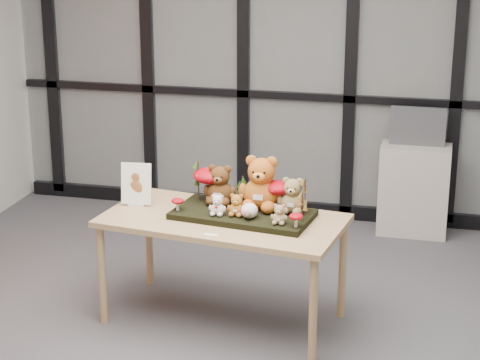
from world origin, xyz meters
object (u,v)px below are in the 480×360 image
(diorama_tray, at_px, (243,214))
(plush_cream_hedgehog, at_px, (249,210))
(mushroom_front_left, at_px, (178,204))
(monitor, at_px, (418,126))
(bear_small_yellow, at_px, (237,203))
(bear_white_bow, at_px, (218,204))
(sign_holder, at_px, (136,186))
(bear_brown_medium, at_px, (220,182))
(mushroom_back_left, at_px, (210,183))
(bear_pooh_yellow, at_px, (261,180))
(bear_tan_back, at_px, (293,193))
(bear_beige_small, at_px, (279,213))
(display_table, at_px, (223,228))
(cabinet, at_px, (414,190))
(mushroom_front_right, at_px, (296,219))
(mushroom_back_right, at_px, (278,194))

(diorama_tray, relative_size, plush_cream_hedgehog, 8.26)
(mushroom_front_left, distance_m, monitor, 2.39)
(bear_small_yellow, xyz_separation_m, bear_white_bow, (-0.12, -0.02, -0.00))
(diorama_tray, height_order, sign_holder, sign_holder)
(bear_brown_medium, xyz_separation_m, sign_holder, (-0.54, -0.07, -0.05))
(mushroom_back_left, height_order, monitor, monitor)
(bear_white_bow, relative_size, plush_cream_hedgehog, 1.40)
(bear_pooh_yellow, distance_m, bear_white_bow, 0.32)
(monitor, bearing_deg, bear_tan_back, -110.61)
(bear_pooh_yellow, bearing_deg, mushroom_back_left, 176.04)
(bear_beige_small, bearing_deg, display_table, 171.24)
(bear_small_yellow, relative_size, cabinet, 0.21)
(mushroom_front_right, xyz_separation_m, monitor, (0.61, 2.05, 0.11))
(diorama_tray, bearing_deg, bear_pooh_yellow, 51.73)
(bear_small_yellow, height_order, mushroom_back_left, mushroom_back_left)
(mushroom_back_left, bearing_deg, mushroom_front_right, -29.29)
(bear_white_bow, xyz_separation_m, mushroom_back_right, (0.34, 0.19, 0.03))
(diorama_tray, relative_size, bear_beige_small, 6.33)
(bear_brown_medium, bearing_deg, mushroom_back_left, 162.67)
(diorama_tray, height_order, mushroom_back_right, mushroom_back_right)
(mushroom_front_left, bearing_deg, display_table, 6.16)
(mushroom_back_left, relative_size, mushroom_front_left, 2.71)
(bear_brown_medium, distance_m, bear_beige_small, 0.53)
(cabinet, bearing_deg, mushroom_back_right, -114.03)
(bear_brown_medium, distance_m, mushroom_back_right, 0.39)
(cabinet, bearing_deg, diorama_tray, -117.95)
(display_table, bearing_deg, sign_holder, 178.38)
(bear_beige_small, xyz_separation_m, mushroom_back_left, (-0.52, 0.32, 0.05))
(mushroom_back_left, height_order, mushroom_back_right, mushroom_back_left)
(bear_beige_small, xyz_separation_m, mushroom_front_right, (0.11, -0.03, -0.02))
(mushroom_front_right, bearing_deg, bear_pooh_yellow, 134.28)
(bear_tan_back, relative_size, plush_cream_hedgehog, 2.40)
(bear_small_yellow, distance_m, mushroom_front_left, 0.38)
(bear_small_yellow, bearing_deg, bear_white_bow, -163.54)
(mushroom_front_left, bearing_deg, plush_cream_hedgehog, -3.68)
(sign_holder, bearing_deg, display_table, -15.39)
(mushroom_front_right, relative_size, cabinet, 0.13)
(display_table, height_order, bear_tan_back, bear_tan_back)
(diorama_tray, relative_size, monitor, 1.97)
(diorama_tray, bearing_deg, mushroom_front_right, -18.92)
(sign_holder, relative_size, monitor, 0.65)
(display_table, bearing_deg, diorama_tray, 26.57)
(plush_cream_hedgehog, height_order, sign_holder, sign_holder)
(bear_pooh_yellow, distance_m, bear_brown_medium, 0.29)
(bear_small_yellow, bearing_deg, mushroom_front_right, -8.26)
(mushroom_back_right, bearing_deg, bear_beige_small, -76.80)
(cabinet, xyz_separation_m, monitor, (0.00, 0.02, 0.52))
(bear_pooh_yellow, relative_size, bear_brown_medium, 1.35)
(mushroom_front_right, bearing_deg, diorama_tray, 153.30)
(cabinet, bearing_deg, display_table, -120.20)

